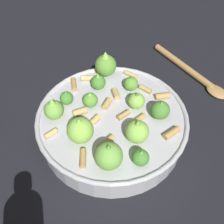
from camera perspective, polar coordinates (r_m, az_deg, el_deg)
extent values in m
plane|color=black|center=(0.51, 0.00, -4.55)|extent=(2.40, 2.40, 0.00)
cylinder|color=#B7B7BC|center=(0.49, 0.00, -2.75)|extent=(0.27, 0.27, 0.05)
torus|color=#B7B7BC|center=(0.47, 0.00, -0.80)|extent=(0.28, 0.28, 0.01)
sphere|color=#8CC64C|center=(0.48, 5.45, 2.49)|extent=(0.03, 0.03, 0.03)
cone|color=#4C8933|center=(0.47, 5.58, 3.82)|extent=(0.01, 0.01, 0.01)
sphere|color=#609E38|center=(0.48, -4.87, 2.65)|extent=(0.03, 0.03, 0.03)
cone|color=#8CC64C|center=(0.47, -4.97, 3.80)|extent=(0.02, 0.02, 0.01)
sphere|color=#609E38|center=(0.52, 4.24, 6.31)|extent=(0.03, 0.03, 0.03)
cone|color=#4C8933|center=(0.51, 4.33, 7.47)|extent=(0.01, 0.01, 0.01)
sphere|color=#4C8933|center=(0.49, -10.09, 3.06)|extent=(0.03, 0.03, 0.03)
cone|color=#609E38|center=(0.49, -10.28, 4.05)|extent=(0.01, 0.01, 0.01)
sphere|color=#8CC64C|center=(0.43, 5.58, -4.36)|extent=(0.04, 0.04, 0.04)
cone|color=#75B247|center=(0.41, 5.78, -2.65)|extent=(0.02, 0.02, 0.02)
sphere|color=#75B247|center=(0.47, -12.82, 0.44)|extent=(0.04, 0.04, 0.04)
cone|color=#8CC64C|center=(0.46, -13.23, 2.10)|extent=(0.02, 0.02, 0.02)
sphere|color=#8CC64C|center=(0.43, -7.15, -3.98)|extent=(0.05, 0.05, 0.05)
cone|color=#8CC64C|center=(0.41, -7.43, -2.14)|extent=(0.02, 0.02, 0.02)
sphere|color=#4C8933|center=(0.47, 10.68, 0.42)|extent=(0.03, 0.03, 0.03)
cone|color=#609E38|center=(0.46, 10.97, 1.83)|extent=(0.01, 0.01, 0.01)
sphere|color=#4C8933|center=(0.52, -3.09, 6.61)|extent=(0.03, 0.03, 0.03)
cone|color=#8CC64C|center=(0.51, -3.17, 7.99)|extent=(0.01, 0.01, 0.01)
sphere|color=#4C8933|center=(0.41, 6.37, -10.05)|extent=(0.03, 0.03, 0.03)
cone|color=#75B247|center=(0.40, 6.53, -9.04)|extent=(0.01, 0.01, 0.01)
sphere|color=#609E38|center=(0.54, -1.43, 10.31)|extent=(0.05, 0.05, 0.05)
cone|color=#8CC64C|center=(0.53, -1.48, 12.35)|extent=(0.02, 0.02, 0.02)
sphere|color=#75B247|center=(0.40, -0.77, -9.73)|extent=(0.04, 0.04, 0.04)
cone|color=#609E38|center=(0.38, -0.81, -8.05)|extent=(0.02, 0.02, 0.02)
cylinder|color=tan|center=(0.50, 0.85, 4.10)|extent=(0.02, 0.03, 0.01)
cylinder|color=tan|center=(0.53, -8.33, 6.23)|extent=(0.03, 0.03, 0.01)
cylinder|color=tan|center=(0.45, 13.13, -4.55)|extent=(0.03, 0.02, 0.01)
cylinder|color=tan|center=(0.49, -1.11, 1.88)|extent=(0.03, 0.02, 0.01)
cylinder|color=tan|center=(0.52, 7.91, 4.81)|extent=(0.01, 0.03, 0.01)
cylinder|color=tan|center=(0.46, -4.29, -2.22)|extent=(0.03, 0.02, 0.01)
cylinder|color=tan|center=(0.54, -5.35, 7.55)|extent=(0.03, 0.03, 0.01)
cylinder|color=tan|center=(0.43, -1.38, -6.73)|extent=(0.03, 0.01, 0.01)
cylinder|color=tan|center=(0.47, 2.58, -0.66)|extent=(0.03, 0.01, 0.01)
cylinder|color=tan|center=(0.51, 11.17, 3.53)|extent=(0.03, 0.03, 0.01)
cylinder|color=tan|center=(0.46, 5.86, -1.63)|extent=(0.03, 0.01, 0.01)
cylinder|color=tan|center=(0.48, -7.16, 0.07)|extent=(0.03, 0.02, 0.01)
cylinder|color=tan|center=(0.55, 4.27, 8.32)|extent=(0.01, 0.03, 0.01)
cylinder|color=tan|center=(0.45, -13.47, -4.65)|extent=(0.02, 0.01, 0.01)
cylinder|color=tan|center=(0.42, -6.49, -10.21)|extent=(0.03, 0.03, 0.01)
cylinder|color=#B2844C|center=(0.68, 15.34, 10.00)|extent=(0.05, 0.19, 0.02)
ellipsoid|color=#B2844C|center=(0.63, 22.27, 4.23)|extent=(0.04, 0.06, 0.01)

